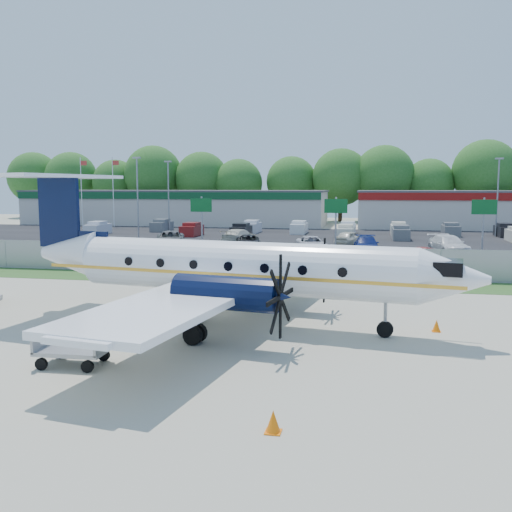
# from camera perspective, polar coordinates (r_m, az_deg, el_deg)

# --- Properties ---
(ground) EXTENTS (170.00, 170.00, 0.00)m
(ground) POSITION_cam_1_polar(r_m,az_deg,el_deg) (23.74, -2.88, -7.25)
(ground) COLOR #B2AD97
(ground) RESTS_ON ground
(grass_verge) EXTENTS (170.00, 4.00, 0.02)m
(grass_verge) POSITION_cam_1_polar(r_m,az_deg,el_deg) (35.25, 1.93, -2.54)
(grass_verge) COLOR #2D561E
(grass_verge) RESTS_ON ground
(access_road) EXTENTS (170.00, 8.00, 0.02)m
(access_road) POSITION_cam_1_polar(r_m,az_deg,el_deg) (42.09, 3.50, -0.98)
(access_road) COLOR black
(access_road) RESTS_ON ground
(parking_lot) EXTENTS (170.00, 32.00, 0.02)m
(parking_lot) POSITION_cam_1_polar(r_m,az_deg,el_deg) (62.83, 6.14, 1.63)
(parking_lot) COLOR black
(parking_lot) RESTS_ON ground
(perimeter_fence) EXTENTS (120.00, 0.06, 1.99)m
(perimeter_fence) POSITION_cam_1_polar(r_m,az_deg,el_deg) (37.06, 2.44, -0.52)
(perimeter_fence) COLOR gray
(perimeter_fence) RESTS_ON ground
(building_west) EXTENTS (46.40, 12.40, 5.24)m
(building_west) POSITION_cam_1_polar(r_m,az_deg,el_deg) (89.42, -8.05, 4.86)
(building_west) COLOR beige
(building_west) RESTS_ON ground
(sign_left) EXTENTS (1.80, 0.26, 5.00)m
(sign_left) POSITION_cam_1_polar(r_m,az_deg,el_deg) (47.29, -5.48, 4.26)
(sign_left) COLOR gray
(sign_left) RESTS_ON ground
(sign_mid) EXTENTS (1.80, 0.26, 5.00)m
(sign_mid) POSITION_cam_1_polar(r_m,az_deg,el_deg) (45.34, 7.98, 4.11)
(sign_mid) COLOR gray
(sign_mid) RESTS_ON ground
(sign_right) EXTENTS (1.80, 0.26, 5.00)m
(sign_right) POSITION_cam_1_polar(r_m,az_deg,el_deg) (46.01, 21.81, 3.72)
(sign_right) COLOR gray
(sign_right) RESTS_ON ground
(flagpole_west) EXTENTS (1.06, 0.12, 10.00)m
(flagpole_west) POSITION_cam_1_polar(r_m,az_deg,el_deg) (87.79, -17.03, 6.56)
(flagpole_west) COLOR white
(flagpole_west) RESTS_ON ground
(flagpole_east) EXTENTS (1.06, 0.12, 10.00)m
(flagpole_east) POSITION_cam_1_polar(r_m,az_deg,el_deg) (85.54, -14.06, 6.65)
(flagpole_east) COLOR white
(flagpole_east) RESTS_ON ground
(light_pole_nw) EXTENTS (0.90, 0.35, 9.09)m
(light_pole_nw) POSITION_cam_1_polar(r_m,az_deg,el_deg) (65.55, -11.77, 6.31)
(light_pole_nw) COLOR gray
(light_pole_nw) RESTS_ON ground
(light_pole_sw) EXTENTS (0.90, 0.35, 9.09)m
(light_pole_sw) POSITION_cam_1_polar(r_m,az_deg,el_deg) (74.85, -8.75, 6.44)
(light_pole_sw) COLOR gray
(light_pole_sw) RESTS_ON ground
(light_pole_se) EXTENTS (0.90, 0.35, 9.09)m
(light_pole_se) POSITION_cam_1_polar(r_m,az_deg,el_deg) (71.74, 23.02, 5.95)
(light_pole_se) COLOR gray
(light_pole_se) RESTS_ON ground
(tree_line) EXTENTS (112.00, 6.00, 14.00)m
(tree_line) POSITION_cam_1_polar(r_m,az_deg,el_deg) (96.64, 8.00, 3.46)
(tree_line) COLOR #255D1B
(tree_line) RESTS_ON ground
(aircraft) EXTENTS (20.87, 20.50, 6.39)m
(aircraft) POSITION_cam_1_polar(r_m,az_deg,el_deg) (24.05, -2.43, -1.08)
(aircraft) COLOR white
(aircraft) RESTS_ON ground
(baggage_cart_near) EXTENTS (2.60, 2.11, 1.19)m
(baggage_cart_near) POSITION_cam_1_polar(r_m,az_deg,el_deg) (25.09, -7.79, -5.24)
(baggage_cart_near) COLOR gray
(baggage_cart_near) RESTS_ON ground
(baggage_cart_far) EXTENTS (2.29, 1.44, 1.17)m
(baggage_cart_far) POSITION_cam_1_polar(r_m,az_deg,el_deg) (19.79, -17.83, -8.86)
(baggage_cart_far) COLOR gray
(baggage_cart_far) RESTS_ON ground
(cone_nose) EXTENTS (0.35, 0.35, 0.49)m
(cone_nose) POSITION_cam_1_polar(r_m,az_deg,el_deg) (24.30, 17.60, -6.68)
(cone_nose) COLOR orange
(cone_nose) RESTS_ON ground
(cone_port_wing) EXTENTS (0.39, 0.39, 0.55)m
(cone_port_wing) POSITION_cam_1_polar(r_m,az_deg,el_deg) (14.13, 1.73, -16.26)
(cone_port_wing) COLOR orange
(cone_port_wing) RESTS_ON ground
(cone_starboard_wing) EXTENTS (0.33, 0.33, 0.46)m
(cone_starboard_wing) POSITION_cam_1_polar(r_m,az_deg,el_deg) (34.44, -8.06, -2.47)
(cone_starboard_wing) COLOR orange
(cone_starboard_wing) RESTS_ON ground
(road_car_west) EXTENTS (5.26, 3.75, 1.41)m
(road_car_west) POSITION_cam_1_polar(r_m,az_deg,el_deg) (44.90, -16.99, -0.79)
(road_car_west) COLOR silver
(road_car_west) RESTS_ON ground
(road_car_mid) EXTENTS (4.19, 2.38, 1.31)m
(road_car_mid) POSITION_cam_1_polar(r_m,az_deg,el_deg) (44.15, 16.00, -0.88)
(road_car_mid) COLOR maroon
(road_car_mid) RESTS_ON ground
(parked_car_a) EXTENTS (4.44, 6.36, 1.61)m
(parked_car_a) POSITION_cam_1_polar(r_m,az_deg,el_deg) (55.02, -8.54, 0.82)
(parked_car_a) COLOR #595B5E
(parked_car_a) RESTS_ON ground
(parked_car_b) EXTENTS (3.34, 5.13, 1.31)m
(parked_car_b) POSITION_cam_1_polar(r_m,az_deg,el_deg) (53.62, -0.74, 0.74)
(parked_car_b) COLOR black
(parked_car_b) RESTS_ON ground
(parked_car_c) EXTENTS (3.52, 5.40, 1.38)m
(parked_car_c) POSITION_cam_1_polar(r_m,az_deg,el_deg) (51.44, 5.56, 0.44)
(parked_car_c) COLOR silver
(parked_car_c) RESTS_ON ground
(parked_car_d) EXTENTS (2.35, 5.24, 1.49)m
(parked_car_d) POSITION_cam_1_polar(r_m,az_deg,el_deg) (50.80, 10.96, 0.26)
(parked_car_d) COLOR navy
(parked_car_d) RESTS_ON ground
(parked_car_e) EXTENTS (3.54, 5.97, 1.62)m
(parked_car_e) POSITION_cam_1_polar(r_m,az_deg,el_deg) (52.05, 18.66, 0.18)
(parked_car_e) COLOR silver
(parked_car_e) RESTS_ON ground
(parked_car_f) EXTENTS (3.22, 5.58, 1.52)m
(parked_car_f) POSITION_cam_1_polar(r_m,az_deg,el_deg) (58.25, -1.68, 1.23)
(parked_car_f) COLOR beige
(parked_car_f) RESTS_ON ground
(parked_car_g) EXTENTS (3.26, 4.47, 1.42)m
(parked_car_g) POSITION_cam_1_polar(r_m,az_deg,el_deg) (57.70, 9.33, 1.09)
(parked_car_g) COLOR beige
(parked_car_g) RESTS_ON ground
(far_parking_rows) EXTENTS (56.00, 10.00, 1.60)m
(far_parking_rows) POSITION_cam_1_polar(r_m,az_deg,el_deg) (67.79, 6.53, 2.00)
(far_parking_rows) COLOR gray
(far_parking_rows) RESTS_ON ground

